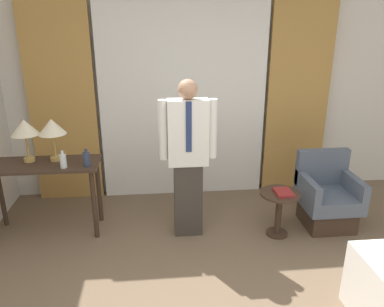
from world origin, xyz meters
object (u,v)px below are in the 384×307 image
table_lamp_right (52,128)px  person (188,154)px  book (284,192)px  bottle_by_lamp (63,161)px  desk (43,176)px  side_table (279,206)px  armchair (327,199)px  table_lamp_left (25,129)px  bottle_near_edge (87,159)px

table_lamp_right → person: (1.37, -0.27, -0.24)m
book → bottle_by_lamp: bearing=174.7°
desk → person: bearing=-7.2°
side_table → desk: bearing=172.5°
person → side_table: person is taller
desk → armchair: (3.07, -0.15, -0.35)m
person → bottle_by_lamp: bearing=177.8°
person → book: 1.07m
table_lamp_right → person: bearing=-11.1°
armchair → side_table: 0.63m
book → person: bearing=170.8°
desk → armchair: 3.09m
table_lamp_left → bottle_near_edge: table_lamp_left is taller
desk → armchair: size_ratio=1.44×
table_lamp_left → person: size_ratio=0.27×
table_lamp_left → bottle_by_lamp: table_lamp_left is taller
bottle_by_lamp → book: bottle_by_lamp is taller
armchair → person: bearing=-178.6°
table_lamp_right → armchair: (2.93, -0.23, -0.84)m
bottle_by_lamp → person: bearing=-2.2°
desk → side_table: 2.50m
bottle_near_edge → book: 2.04m
desk → table_lamp_right: 0.52m
table_lamp_left → desk: bearing=-30.0°
desk → table_lamp_right: (0.13, 0.08, 0.49)m
bottle_near_edge → person: bearing=-3.8°
table_lamp_right → book: size_ratio=2.06×
armchair → side_table: armchair is taller
bottle_near_edge → person: 1.02m
table_lamp_left → bottle_by_lamp: 0.53m
armchair → side_table: bearing=-164.4°
bottle_near_edge → armchair: 2.64m
table_lamp_left → book: bearing=-9.3°
bottle_by_lamp → person: 1.25m
bottle_near_edge → book: size_ratio=0.85×
bottle_near_edge → person: person is taller
bottle_near_edge → person: size_ratio=0.11×
bottle_by_lamp → side_table: bottle_by_lamp is taller
table_lamp_left → table_lamp_right: size_ratio=1.00×
table_lamp_left → side_table: table_lamp_left is taller
bottle_near_edge → bottle_by_lamp: 0.23m
bottle_near_edge → person: (1.02, -0.07, 0.04)m
bottle_by_lamp → armchair: bearing=-0.2°
desk → bottle_near_edge: size_ratio=6.37×
table_lamp_left → armchair: bearing=-4.1°
person → side_table: bearing=-7.8°
desk → bottle_by_lamp: size_ratio=6.58×
table_lamp_right → book: (2.35, -0.43, -0.64)m
bottle_near_edge → side_table: bearing=-5.8°
side_table → book: bearing=-48.1°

